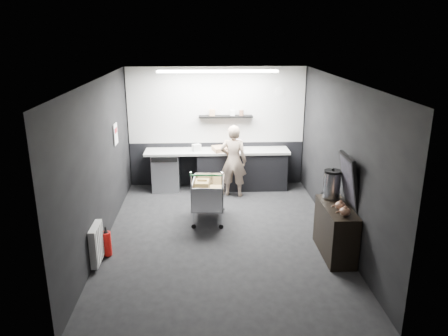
{
  "coord_description": "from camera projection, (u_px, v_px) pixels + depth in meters",
  "views": [
    {
      "loc": [
        -0.28,
        -6.95,
        3.44
      ],
      "look_at": [
        0.06,
        0.4,
        1.12
      ],
      "focal_mm": 35.0,
      "sensor_mm": 36.0,
      "label": 1
    }
  ],
  "objects": [
    {
      "name": "shopping_cart",
      "position": [
        208.0,
        194.0,
        8.17
      ],
      "size": [
        0.64,
        1.0,
        1.07
      ],
      "color": "silver",
      "rests_on": "floor"
    },
    {
      "name": "sideboard",
      "position": [
        336.0,
        223.0,
        6.91
      ],
      "size": [
        0.47,
        1.1,
        1.65
      ],
      "color": "black",
      "rests_on": "floor"
    },
    {
      "name": "wall_right",
      "position": [
        340.0,
        161.0,
        7.35
      ],
      "size": [
        0.0,
        5.5,
        5.5
      ],
      "primitive_type": "plane",
      "rotation": [
        1.57,
        0.0,
        -1.57
      ],
      "color": "black",
      "rests_on": "floor"
    },
    {
      "name": "cardboard_box",
      "position": [
        224.0,
        149.0,
        9.64
      ],
      "size": [
        0.55,
        0.47,
        0.09
      ],
      "primitive_type": "cube",
      "rotation": [
        0.0,
        0.0,
        0.27
      ],
      "color": "tan",
      "rests_on": "prep_counter"
    },
    {
      "name": "ceiling",
      "position": [
        221.0,
        80.0,
        6.85
      ],
      "size": [
        5.5,
        5.5,
        0.0
      ],
      "primitive_type": "plane",
      "rotation": [
        3.14,
        0.0,
        0.0
      ],
      "color": "silver",
      "rests_on": "wall_back"
    },
    {
      "name": "wall_back",
      "position": [
        217.0,
        127.0,
        9.88
      ],
      "size": [
        5.5,
        0.0,
        5.5
      ],
      "primitive_type": "plane",
      "rotation": [
        1.57,
        0.0,
        0.0
      ],
      "color": "black",
      "rests_on": "floor"
    },
    {
      "name": "person",
      "position": [
        233.0,
        161.0,
        9.32
      ],
      "size": [
        0.64,
        0.5,
        1.56
      ],
      "primitive_type": "imported",
      "rotation": [
        0.0,
        0.0,
        2.9
      ],
      "color": "beige",
      "rests_on": "floor"
    },
    {
      "name": "fire_extinguisher",
      "position": [
        107.0,
        243.0,
        6.9
      ],
      "size": [
        0.15,
        0.15,
        0.48
      ],
      "color": "red",
      "rests_on": "floor"
    },
    {
      "name": "prep_counter",
      "position": [
        223.0,
        169.0,
        9.84
      ],
      "size": [
        3.2,
        0.61,
        0.9
      ],
      "color": "black",
      "rests_on": "floor"
    },
    {
      "name": "radiator",
      "position": [
        97.0,
        244.0,
        6.62
      ],
      "size": [
        0.1,
        0.5,
        0.6
      ],
      "primitive_type": "cube",
      "color": "silver",
      "rests_on": "wall_left"
    },
    {
      "name": "floating_shelf",
      "position": [
        226.0,
        116.0,
        9.68
      ],
      "size": [
        1.2,
        0.22,
        0.04
      ],
      "primitive_type": "cube",
      "color": "black",
      "rests_on": "wall_back"
    },
    {
      "name": "pink_tub",
      "position": [
        237.0,
        145.0,
        9.69
      ],
      "size": [
        0.22,
        0.22,
        0.22
      ],
      "primitive_type": "cylinder",
      "color": "white",
      "rests_on": "prep_counter"
    },
    {
      "name": "floor",
      "position": [
        222.0,
        236.0,
        7.67
      ],
      "size": [
        5.5,
        5.5,
        0.0
      ],
      "primitive_type": "plane",
      "color": "black",
      "rests_on": "ground"
    },
    {
      "name": "wall_front",
      "position": [
        232.0,
        237.0,
        4.64
      ],
      "size": [
        5.5,
        0.0,
        5.5
      ],
      "primitive_type": "plane",
      "rotation": [
        -1.57,
        0.0,
        0.0
      ],
      "color": "black",
      "rests_on": "floor"
    },
    {
      "name": "white_container",
      "position": [
        197.0,
        148.0,
        9.61
      ],
      "size": [
        0.21,
        0.19,
        0.15
      ],
      "primitive_type": "cube",
      "rotation": [
        0.0,
        0.0,
        0.42
      ],
      "color": "silver",
      "rests_on": "prep_counter"
    },
    {
      "name": "kitchen_wall_panel",
      "position": [
        216.0,
        105.0,
        9.71
      ],
      "size": [
        3.95,
        0.02,
        1.7
      ],
      "primitive_type": "cube",
      "color": "beige",
      "rests_on": "wall_back"
    },
    {
      "name": "poster",
      "position": [
        116.0,
        134.0,
        8.35
      ],
      "size": [
        0.02,
        0.3,
        0.4
      ],
      "primitive_type": "cube",
      "color": "white",
      "rests_on": "wall_left"
    },
    {
      "name": "dado_panel",
      "position": [
        217.0,
        163.0,
        10.12
      ],
      "size": [
        3.95,
        0.02,
        1.0
      ],
      "primitive_type": "cube",
      "color": "black",
      "rests_on": "wall_back"
    },
    {
      "name": "ceiling_strip",
      "position": [
        218.0,
        71.0,
        8.62
      ],
      "size": [
        2.4,
        0.2,
        0.04
      ],
      "primitive_type": "cube",
      "color": "white",
      "rests_on": "ceiling"
    },
    {
      "name": "wall_left",
      "position": [
        100.0,
        164.0,
        7.17
      ],
      "size": [
        0.0,
        5.5,
        5.5
      ],
      "primitive_type": "plane",
      "rotation": [
        1.57,
        0.0,
        1.57
      ],
      "color": "black",
      "rests_on": "floor"
    },
    {
      "name": "wall_clock",
      "position": [
        279.0,
        92.0,
        9.67
      ],
      "size": [
        0.2,
        0.03,
        0.2
      ],
      "primitive_type": "cylinder",
      "rotation": [
        1.57,
        0.0,
        0.0
      ],
      "color": "silver",
      "rests_on": "wall_back"
    },
    {
      "name": "poster_red_band",
      "position": [
        116.0,
        130.0,
        8.33
      ],
      "size": [
        0.02,
        0.22,
        0.1
      ],
      "primitive_type": "cube",
      "color": "red",
      "rests_on": "poster"
    }
  ]
}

